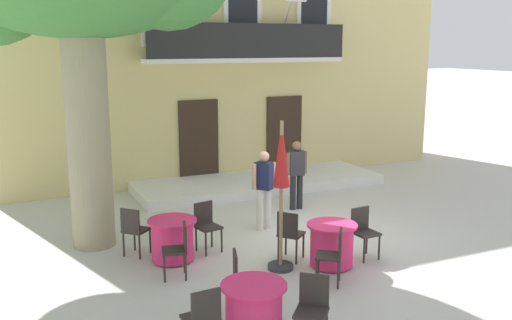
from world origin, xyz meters
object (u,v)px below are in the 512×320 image
object	(u,v)px
cafe_chair_front_0	(333,253)
cafe_chair_front_1	(363,229)
cafe_chair_middle_2	(243,278)
cafe_chair_middle_1	(312,306)
pedestrian_near_entrance	(297,171)
cafe_table_near_tree	(173,240)
cafe_chair_near_tree_1	(134,228)
cafe_chair_front_2	(290,232)
cafe_chair_near_tree_0	(206,223)
cafe_table_middle	(254,311)
cafe_umbrella	(281,174)
cafe_chair_middle_0	(203,317)
pedestrian_mid_plaza	(264,186)
cafe_table_front	(332,244)
cafe_chair_near_tree_2	(179,247)

from	to	relation	value
cafe_chair_front_0	cafe_chair_front_1	distance (m)	1.37
cafe_chair_middle_2	cafe_chair_front_1	xyz separation A→B (m)	(2.82, 1.08, 0.00)
cafe_chair_middle_1	pedestrian_near_entrance	distance (m)	6.08
cafe_table_near_tree	pedestrian_near_entrance	xyz separation A→B (m)	(3.52, 1.92, 0.51)
cafe_chair_near_tree_1	cafe_chair_front_2	distance (m)	2.79
cafe_chair_near_tree_0	cafe_chair_middle_2	world-z (taller)	same
cafe_table_middle	cafe_umbrella	bearing A→B (deg)	54.56
cafe_chair_near_tree_0	cafe_chair_middle_1	size ratio (longest dim) A/B	1.00
cafe_chair_middle_0	cafe_chair_front_0	distance (m)	2.85
pedestrian_mid_plaza	cafe_chair_middle_0	bearing A→B (deg)	-123.99
cafe_chair_middle_1	cafe_table_near_tree	bearing A→B (deg)	102.77
cafe_table_front	pedestrian_near_entrance	xyz separation A→B (m)	(1.11, 3.30, 0.51)
cafe_table_middle	cafe_chair_middle_0	bearing A→B (deg)	-169.56
cafe_chair_front_2	cafe_chair_near_tree_1	bearing A→B (deg)	150.94
cafe_table_front	cafe_chair_near_tree_1	bearing A→B (deg)	147.69
cafe_chair_near_tree_1	pedestrian_mid_plaza	world-z (taller)	pedestrian_mid_plaza
cafe_chair_front_2	cafe_umbrella	world-z (taller)	cafe_umbrella
cafe_chair_near_tree_2	cafe_chair_front_0	distance (m)	2.50
cafe_chair_middle_2	cafe_table_middle	bearing A→B (deg)	-102.23
cafe_chair_near_tree_2	cafe_table_middle	xyz separation A→B (m)	(0.29, -2.32, -0.14)
cafe_umbrella	cafe_chair_middle_2	bearing A→B (deg)	-135.40
cafe_table_middle	cafe_chair_middle_0	distance (m)	0.77
cafe_chair_middle_0	cafe_chair_front_1	world-z (taller)	same
cafe_chair_front_1	cafe_chair_front_2	world-z (taller)	same
cafe_chair_front_2	pedestrian_mid_plaza	size ratio (longest dim) A/B	0.55
cafe_chair_near_tree_2	pedestrian_mid_plaza	world-z (taller)	pedestrian_mid_plaza
cafe_table_near_tree	cafe_chair_front_0	xyz separation A→B (m)	(2.03, -2.04, 0.14)
cafe_table_near_tree	pedestrian_near_entrance	distance (m)	4.04
cafe_chair_near_tree_0	cafe_umbrella	distance (m)	1.96
cafe_chair_near_tree_0	cafe_table_near_tree	bearing A→B (deg)	-162.10
cafe_chair_near_tree_0	cafe_chair_front_2	xyz separation A→B (m)	(1.16, -1.09, 0.00)
cafe_chair_near_tree_1	pedestrian_mid_plaza	size ratio (longest dim) A/B	0.55
cafe_table_near_tree	cafe_chair_front_0	world-z (taller)	cafe_chair_front_0
cafe_table_middle	cafe_chair_near_tree_0	bearing A→B (deg)	80.75
cafe_chair_front_2	cafe_chair_middle_0	bearing A→B (deg)	-136.04
cafe_chair_middle_1	cafe_chair_front_0	xyz separation A→B (m)	(1.24, 1.47, 0.00)
cafe_table_front	cafe_chair_front_0	xyz separation A→B (m)	(-0.38, -0.65, 0.14)
cafe_chair_near_tree_2	cafe_table_middle	bearing A→B (deg)	-82.91
cafe_chair_middle_1	cafe_chair_front_2	bearing A→B (deg)	67.81
cafe_chair_near_tree_1	cafe_table_front	size ratio (longest dim) A/B	1.05
cafe_chair_middle_0	cafe_chair_front_2	world-z (taller)	same
cafe_table_middle	cafe_chair_middle_1	xyz separation A→B (m)	(0.61, -0.44, 0.14)
cafe_table_middle	cafe_chair_middle_1	world-z (taller)	cafe_chair_middle_1
cafe_table_middle	cafe_chair_middle_0	size ratio (longest dim) A/B	0.95
cafe_chair_front_1	pedestrian_near_entrance	distance (m)	3.21
cafe_table_front	pedestrian_mid_plaza	bearing A→B (deg)	95.05
cafe_chair_front_1	cafe_table_middle	bearing A→B (deg)	-148.57
cafe_table_near_tree	cafe_chair_near_tree_2	distance (m)	0.77
pedestrian_near_entrance	cafe_table_front	bearing A→B (deg)	-108.59
cafe_table_near_tree	cafe_chair_near_tree_2	xyz separation A→B (m)	(-0.11, -0.75, 0.14)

